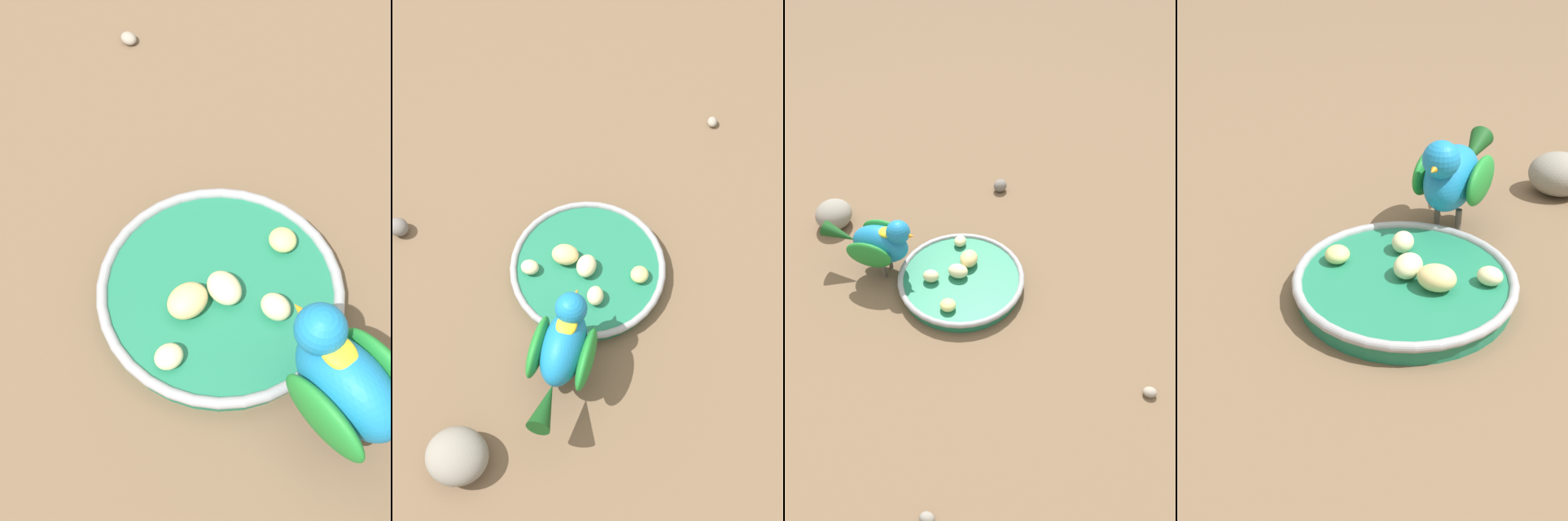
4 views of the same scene
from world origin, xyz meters
The scene contains 12 objects.
ground_plane centered at (0.00, 0.00, 0.00)m, with size 4.00×4.00×0.00m, color brown.
feeding_bowl centered at (0.00, -0.01, 0.01)m, with size 0.23×0.23×0.03m.
apple_piece_0 centered at (0.00, -0.02, 0.03)m, with size 0.04×0.03×0.02m, color beige.
apple_piece_1 centered at (0.03, -0.05, 0.03)m, with size 0.03×0.02×0.02m, color beige.
apple_piece_2 centered at (-0.04, -0.01, 0.03)m, with size 0.04×0.03×0.03m, color #E5C67F.
apple_piece_3 centered at (-0.08, -0.04, 0.03)m, with size 0.03×0.02×0.02m, color beige.
apple_piece_4 centered at (0.08, 0.00, 0.03)m, with size 0.03×0.03×0.02m, color #C6D17A.
parrot centered at (0.02, -0.16, 0.07)m, with size 0.09×0.18×0.13m.
rock_large centered at (-0.06, -0.32, 0.03)m, with size 0.08×0.07×0.06m, color gray.
pebble_0 centered at (0.37, 0.11, 0.01)m, with size 0.02×0.02×0.02m, color gray.
pebble_1 centered at (0.10, 0.34, 0.01)m, with size 0.02×0.02×0.01m, color gray.
pebble_2 centered at (-0.30, -0.04, 0.01)m, with size 0.03×0.03×0.03m, color slate.
Camera 3 is at (0.50, 0.23, 0.61)m, focal length 30.96 mm.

